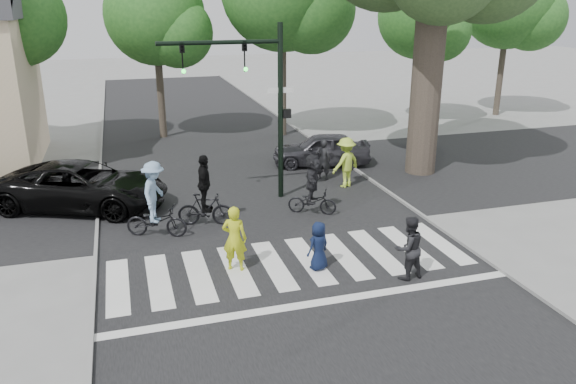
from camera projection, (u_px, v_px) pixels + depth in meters
The scene contains 20 objects.
ground at pixel (303, 279), 14.15m from camera, with size 120.00×120.00×0.00m, color gray.
road_stem at pixel (256, 211), 18.67m from camera, with size 10.00×70.00×0.01m, color black.
road_cross at pixel (238, 184), 21.39m from camera, with size 70.00×10.00×0.01m, color black.
curb_left at pixel (97, 227), 17.28m from camera, with size 0.10×70.00×0.10m, color gray.
curb_right at pixel (394, 196), 20.04m from camera, with size 0.10×70.00×0.10m, color gray.
crosswalk at pixel (296, 268), 14.75m from camera, with size 10.00×3.85×0.01m.
traffic_signal at pixel (256, 88), 18.59m from camera, with size 4.45×0.29×6.00m.
bg_tree_2 at pixel (161, 19), 26.83m from camera, with size 5.04×4.80×8.40m.
bg_tree_4 at pixel (426, 20), 30.26m from camera, with size 4.83×4.60×8.15m.
bg_tree_5 at pixel (515, 5), 32.19m from camera, with size 5.67×5.40×9.30m.
pedestrian_woman at pixel (235, 238), 14.40m from camera, with size 0.64×0.42×1.76m, color #B9C51A.
pedestrian_child at pixel (319, 246), 14.50m from camera, with size 0.64×0.42×1.31m, color #0E1835.
pedestrian_adult at pixel (409, 248), 13.96m from camera, with size 0.81×0.63×1.66m, color black.
cyclist_left at pixel (155, 205), 16.43m from camera, with size 1.92×1.35×2.30m.
cyclist_mid at pixel (205, 197), 17.28m from camera, with size 1.80×1.13×2.26m.
cyclist_right at pixel (312, 187), 18.22m from camera, with size 1.67×1.54×2.03m.
car_suv at pixel (82, 186), 18.77m from camera, with size 2.59×5.61×1.56m, color black.
car_grey at pixel (321, 149), 23.68m from camera, with size 1.64×4.08×1.39m, color #2E2E33.
bystander_hivis at pixel (346, 162), 20.88m from camera, with size 1.22×0.70×1.88m, color #B8DB3D.
bystander_dark at pixel (323, 160), 21.78m from camera, with size 0.58×0.38×1.60m, color black.
Camera 1 is at (-4.03, -12.01, 6.69)m, focal length 35.00 mm.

